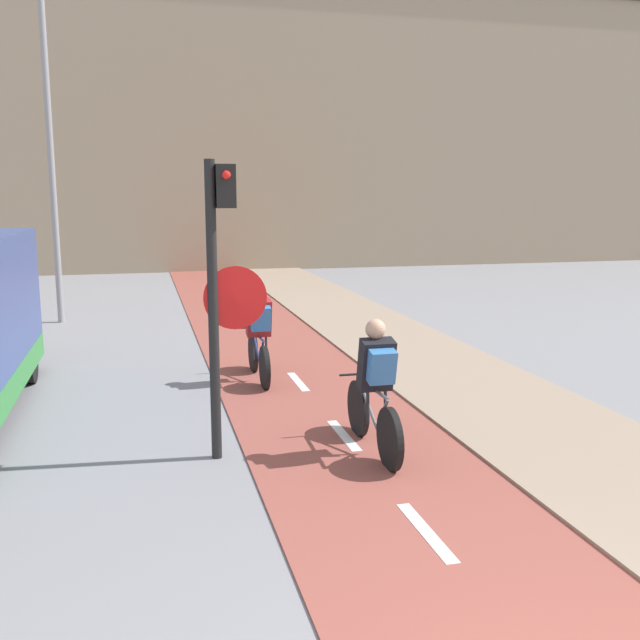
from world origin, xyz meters
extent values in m
cube|color=white|center=(0.00, 3.00, 0.02)|extent=(0.12, 1.10, 0.00)
cube|color=white|center=(0.00, 5.50, 0.02)|extent=(0.12, 1.10, 0.00)
cube|color=white|center=(0.00, 8.00, 0.02)|extent=(0.12, 1.10, 0.00)
cube|color=gray|center=(0.00, 26.72, 5.24)|extent=(60.00, 5.00, 10.49)
cylinder|color=black|center=(-1.51, 5.20, 1.58)|extent=(0.11, 0.11, 3.16)
cube|color=black|center=(-1.36, 5.20, 2.89)|extent=(0.20, 0.20, 0.44)
sphere|color=red|center=(-1.36, 5.09, 3.00)|extent=(0.09, 0.09, 0.09)
cone|color=red|center=(-1.28, 5.19, 1.74)|extent=(0.67, 0.01, 0.67)
cone|color=silver|center=(-1.28, 5.20, 1.74)|extent=(0.60, 0.02, 0.60)
cylinder|color=gray|center=(-4.00, 14.36, 3.80)|extent=(0.14, 0.14, 7.60)
cylinder|color=black|center=(0.18, 4.42, 0.33)|extent=(0.07, 0.66, 0.66)
cylinder|color=black|center=(0.18, 5.52, 0.33)|extent=(0.07, 0.66, 0.66)
cylinder|color=slate|center=(0.18, 5.18, 0.50)|extent=(0.04, 0.70, 0.41)
cylinder|color=slate|center=(0.18, 4.66, 0.52)|extent=(0.04, 0.37, 0.44)
cylinder|color=slate|center=(0.18, 5.01, 0.71)|extent=(0.04, 1.02, 0.07)
cylinder|color=slate|center=(0.18, 4.62, 0.32)|extent=(0.04, 0.42, 0.05)
cylinder|color=black|center=(0.18, 5.52, 0.74)|extent=(0.46, 0.03, 0.03)
cube|color=black|center=(0.18, 4.88, 1.01)|extent=(0.36, 0.31, 0.59)
sphere|color=tan|center=(0.18, 4.92, 1.39)|extent=(0.22, 0.22, 0.22)
cylinder|color=#232328|center=(0.08, 4.85, 0.57)|extent=(0.04, 0.07, 0.42)
cylinder|color=#232328|center=(0.28, 4.85, 0.57)|extent=(0.04, 0.07, 0.42)
cube|color=#3370B2|center=(0.18, 4.70, 1.03)|extent=(0.28, 0.23, 0.39)
cylinder|color=black|center=(-0.55, 7.77, 0.32)|extent=(0.07, 0.64, 0.64)
cylinder|color=black|center=(-0.55, 8.85, 0.32)|extent=(0.07, 0.64, 0.64)
cylinder|color=navy|center=(-0.55, 8.52, 0.49)|extent=(0.04, 0.69, 0.40)
cylinder|color=navy|center=(-0.55, 8.02, 0.50)|extent=(0.04, 0.36, 0.42)
cylinder|color=navy|center=(-0.55, 8.35, 0.69)|extent=(0.04, 1.00, 0.07)
cylinder|color=navy|center=(-0.55, 7.98, 0.31)|extent=(0.04, 0.41, 0.05)
cylinder|color=black|center=(-0.55, 8.85, 0.72)|extent=(0.46, 0.03, 0.03)
cube|color=maroon|center=(-0.55, 8.23, 0.98)|extent=(0.36, 0.31, 0.59)
sphere|color=tan|center=(-0.55, 8.27, 1.36)|extent=(0.22, 0.22, 0.22)
cylinder|color=#232328|center=(-0.65, 8.20, 0.55)|extent=(0.04, 0.07, 0.40)
cylinder|color=#232328|center=(-0.45, 8.20, 0.55)|extent=(0.04, 0.07, 0.40)
cube|color=#3370B2|center=(-0.55, 8.05, 1.00)|extent=(0.28, 0.23, 0.39)
cylinder|color=black|center=(-3.92, 8.99, 0.35)|extent=(0.18, 0.70, 0.70)
camera|label=1|loc=(-2.23, -2.18, 2.81)|focal=40.00mm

